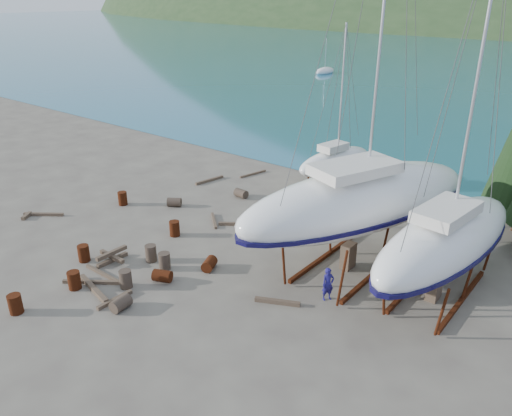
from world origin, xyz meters
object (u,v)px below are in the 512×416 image
Objects in this scene: large_sailboat_far at (446,239)px; worker at (328,284)px; large_sailboat_near at (359,200)px; small_sailboat_shore at (335,161)px.

large_sailboat_far reaches higher than worker.
large_sailboat_near reaches higher than worker.
large_sailboat_near is 11.38m from small_sailboat_shore.
large_sailboat_near is at bearing -43.64° from small_sailboat_shore.
large_sailboat_far is 1.56× the size of small_sailboat_shore.
small_sailboat_shore reaches higher than worker.
worker is at bearing -50.01° from small_sailboat_shore.
large_sailboat_near reaches higher than large_sailboat_far.
small_sailboat_shore is at bearing 146.70° from large_sailboat_near.
large_sailboat_far is 10.91× the size of worker.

